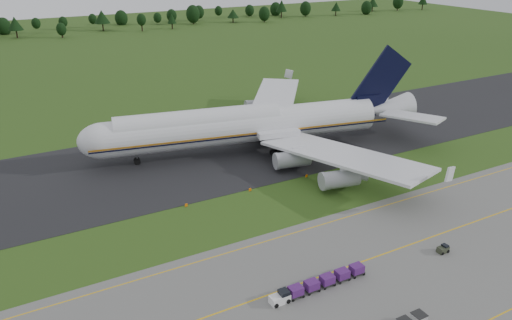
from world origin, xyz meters
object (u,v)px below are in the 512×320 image
aircraft (251,124)px  baggage_train (318,284)px  utility_cart (443,250)px  edge_markers (279,183)px

aircraft → baggage_train: (-16.24, -50.25, -5.61)m
utility_cart → edge_markers: (-9.89, 33.48, -0.27)m
baggage_train → utility_cart: bearing=-5.0°
aircraft → edge_markers: size_ratio=2.01×
utility_cart → edge_markers: 34.92m
edge_markers → utility_cart: bearing=-73.5°
aircraft → baggage_train: aircraft is taller
baggage_train → edge_markers: (12.68, 31.51, -0.64)m
baggage_train → utility_cart: (22.57, -1.98, -0.37)m
utility_cart → edge_markers: bearing=106.5°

